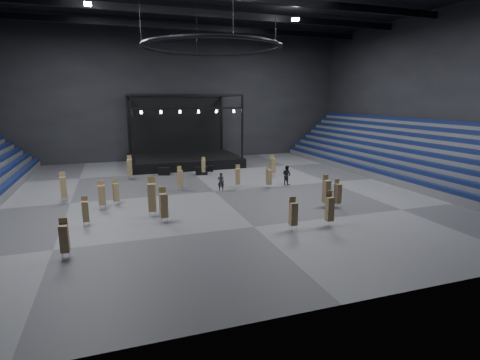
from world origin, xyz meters
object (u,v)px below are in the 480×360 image
object	(u,v)px
chair_stack_10	(273,165)
chair_stack_16	(85,211)
chair_stack_14	(130,168)
chair_stack_15	(238,176)
stage	(183,153)
flight_case_right	(209,169)
chair_stack_6	(63,187)
chair_stack_2	(64,238)
flight_case_mid	(202,171)
chair_stack_7	(163,205)
chair_stack_12	(293,213)
chair_stack_0	(102,195)
crew_member	(287,175)
chair_stack_8	(326,191)
chair_stack_9	(338,193)
chair_stack_13	(116,192)
chair_stack_5	(269,177)
chair_stack_1	(330,208)
man_center	(221,182)
chair_stack_4	(203,166)
chair_stack_11	(152,197)
chair_stack_3	(180,178)

from	to	relation	value
chair_stack_10	chair_stack_16	size ratio (longest dim) A/B	1.15
chair_stack_14	chair_stack_10	bearing A→B (deg)	-3.20
chair_stack_15	stage	bearing A→B (deg)	118.91
flight_case_right	chair_stack_6	bearing A→B (deg)	-148.48
flight_case_right	chair_stack_2	bearing A→B (deg)	-121.87
stage	flight_case_mid	size ratio (longest dim) A/B	10.22
chair_stack_7	chair_stack_12	size ratio (longest dim) A/B	1.13
chair_stack_6	flight_case_mid	bearing A→B (deg)	21.61
chair_stack_0	crew_member	distance (m)	18.01
chair_stack_6	chair_stack_15	distance (m)	15.59
chair_stack_7	chair_stack_8	bearing A→B (deg)	-6.86
chair_stack_6	chair_stack_12	distance (m)	19.80
chair_stack_9	chair_stack_13	xyz separation A→B (m)	(-16.82, 6.54, -0.08)
chair_stack_5	chair_stack_14	bearing A→B (deg)	123.96
chair_stack_1	chair_stack_14	xyz separation A→B (m)	(-12.20, 20.00, 0.08)
man_center	flight_case_mid	bearing A→B (deg)	-77.02
chair_stack_0	chair_stack_4	distance (m)	15.32
chair_stack_12	chair_stack_2	bearing A→B (deg)	-178.10
chair_stack_0	chair_stack_2	size ratio (longest dim) A/B	1.03
chair_stack_1	chair_stack_13	size ratio (longest dim) A/B	1.13
flight_case_mid	crew_member	distance (m)	10.48
stage	chair_stack_0	world-z (taller)	stage
chair_stack_9	chair_stack_12	bearing A→B (deg)	-153.68
flight_case_right	man_center	bearing A→B (deg)	-97.31
chair_stack_4	crew_member	xyz separation A→B (m)	(6.91, -7.45, -0.10)
chair_stack_5	crew_member	bearing A→B (deg)	-3.87
crew_member	flight_case_mid	bearing A→B (deg)	19.91
chair_stack_11	chair_stack_1	bearing A→B (deg)	-18.42
chair_stack_5	stage	bearing A→B (deg)	85.35
chair_stack_7	chair_stack_14	world-z (taller)	chair_stack_14
chair_stack_14	chair_stack_16	xyz separation A→B (m)	(-3.63, -14.65, -0.26)
chair_stack_16	man_center	world-z (taller)	chair_stack_16
chair_stack_3	chair_stack_16	bearing A→B (deg)	-146.75
chair_stack_4	chair_stack_13	size ratio (longest dim) A/B	0.96
stage	man_center	size ratio (longest dim) A/B	8.10
flight_case_right	man_center	distance (m)	9.76
chair_stack_8	chair_stack_11	world-z (taller)	chair_stack_11
flight_case_mid	chair_stack_1	distance (m)	20.71
chair_stack_14	chair_stack_4	bearing A→B (deg)	8.86
flight_case_right	chair_stack_10	size ratio (longest dim) A/B	0.44
chair_stack_2	chair_stack_12	bearing A→B (deg)	2.89
chair_stack_10	chair_stack_5	bearing A→B (deg)	-116.66
chair_stack_9	chair_stack_14	xyz separation A→B (m)	(-15.24, 16.34, 0.15)
chair_stack_7	chair_stack_9	size ratio (longest dim) A/B	1.10
flight_case_right	chair_stack_12	xyz separation A→B (m)	(0.23, -21.88, 0.83)
flight_case_right	chair_stack_15	distance (m)	9.23
stage	chair_stack_11	bearing A→B (deg)	-105.87
chair_stack_9	chair_stack_5	bearing A→B (deg)	101.45
chair_stack_8	chair_stack_14	xyz separation A→B (m)	(-14.42, 15.97, -0.01)
chair_stack_13	chair_stack_10	bearing A→B (deg)	7.59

